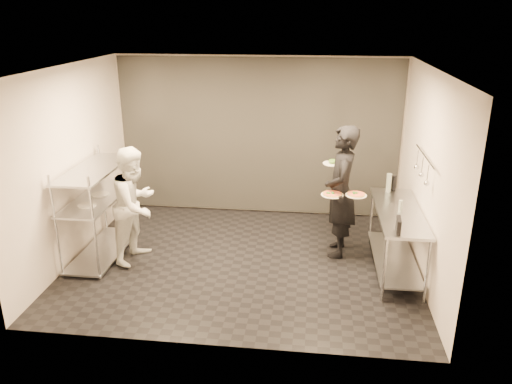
# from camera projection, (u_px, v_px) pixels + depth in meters

# --- Properties ---
(room_shell) EXTENTS (5.00, 4.00, 2.80)m
(room_shell) POSITION_uv_depth(u_px,v_px,m) (252.00, 149.00, 8.02)
(room_shell) COLOR black
(room_shell) RESTS_ON ground
(pass_rack) EXTENTS (0.60, 1.60, 1.50)m
(pass_rack) POSITION_uv_depth(u_px,v_px,m) (99.00, 207.00, 7.37)
(pass_rack) COLOR #B7BABF
(pass_rack) RESTS_ON ground
(prep_counter) EXTENTS (0.60, 1.80, 0.92)m
(prep_counter) POSITION_uv_depth(u_px,v_px,m) (397.00, 230.00, 6.94)
(prep_counter) COLOR #B7BABF
(prep_counter) RESTS_ON ground
(utensil_rail) EXTENTS (0.07, 1.20, 0.31)m
(utensil_rail) POSITION_uv_depth(u_px,v_px,m) (423.00, 167.00, 6.60)
(utensil_rail) COLOR #B7BABF
(utensil_rail) RESTS_ON room_shell
(waiter) EXTENTS (0.50, 0.74, 1.98)m
(waiter) POSITION_uv_depth(u_px,v_px,m) (341.00, 192.00, 7.32)
(waiter) COLOR black
(waiter) RESTS_ON ground
(chef) EXTENTS (0.84, 0.97, 1.71)m
(chef) POSITION_uv_depth(u_px,v_px,m) (135.00, 205.00, 7.21)
(chef) COLOR white
(chef) RESTS_ON ground
(pizza_plate_near) EXTENTS (0.32, 0.32, 0.05)m
(pizza_plate_near) POSITION_uv_depth(u_px,v_px,m) (332.00, 194.00, 7.10)
(pizza_plate_near) COLOR white
(pizza_plate_near) RESTS_ON waiter
(pizza_plate_far) EXTENTS (0.30, 0.30, 0.05)m
(pizza_plate_far) POSITION_uv_depth(u_px,v_px,m) (356.00, 194.00, 7.03)
(pizza_plate_far) COLOR white
(pizza_plate_far) RESTS_ON waiter
(salad_plate) EXTENTS (0.30, 0.30, 0.07)m
(salad_plate) POSITION_uv_depth(u_px,v_px,m) (333.00, 162.00, 7.51)
(salad_plate) COLOR white
(salad_plate) RESTS_ON waiter
(pos_monitor) EXTENTS (0.07, 0.25, 0.18)m
(pos_monitor) POSITION_uv_depth(u_px,v_px,m) (399.00, 225.00, 6.15)
(pos_monitor) COLOR black
(pos_monitor) RESTS_ON prep_counter
(bottle_green) EXTENTS (0.08, 0.08, 0.28)m
(bottle_green) POSITION_uv_depth(u_px,v_px,m) (389.00, 183.00, 7.49)
(bottle_green) COLOR gray
(bottle_green) RESTS_ON prep_counter
(bottle_clear) EXTENTS (0.05, 0.05, 0.17)m
(bottle_clear) POSITION_uv_depth(u_px,v_px,m) (401.00, 206.00, 6.74)
(bottle_clear) COLOR gray
(bottle_clear) RESTS_ON prep_counter
(bottle_dark) EXTENTS (0.07, 0.07, 0.23)m
(bottle_dark) POSITION_uv_depth(u_px,v_px,m) (394.00, 183.00, 7.54)
(bottle_dark) COLOR black
(bottle_dark) RESTS_ON prep_counter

